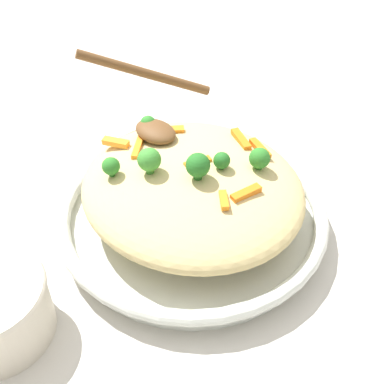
# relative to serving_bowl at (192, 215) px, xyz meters

# --- Properties ---
(ground_plane) EXTENTS (2.40, 2.40, 0.00)m
(ground_plane) POSITION_rel_serving_bowl_xyz_m (0.00, 0.00, -0.02)
(ground_plane) COLOR beige
(serving_bowl) EXTENTS (0.32, 0.32, 0.04)m
(serving_bowl) POSITION_rel_serving_bowl_xyz_m (0.00, 0.00, 0.00)
(serving_bowl) COLOR silver
(serving_bowl) RESTS_ON ground_plane
(pasta_mound) EXTENTS (0.26, 0.24, 0.06)m
(pasta_mound) POSITION_rel_serving_bowl_xyz_m (0.00, 0.00, 0.04)
(pasta_mound) COLOR #D1BA7A
(pasta_mound) RESTS_ON serving_bowl
(carrot_piece_0) EXTENTS (0.04, 0.03, 0.01)m
(carrot_piece_0) POSITION_rel_serving_bowl_xyz_m (-0.00, -0.08, 0.07)
(carrot_piece_0) COLOR orange
(carrot_piece_0) RESTS_ON pasta_mound
(carrot_piece_1) EXTENTS (0.03, 0.03, 0.01)m
(carrot_piece_1) POSITION_rel_serving_bowl_xyz_m (0.07, -0.03, 0.07)
(carrot_piece_1) COLOR orange
(carrot_piece_1) RESTS_ON pasta_mound
(carrot_piece_2) EXTENTS (0.03, 0.02, 0.01)m
(carrot_piece_2) POSITION_rel_serving_bowl_xyz_m (0.10, 0.03, 0.07)
(carrot_piece_2) COLOR orange
(carrot_piece_2) RESTS_ON pasta_mound
(carrot_piece_3) EXTENTS (0.02, 0.02, 0.01)m
(carrot_piece_3) POSITION_rel_serving_bowl_xyz_m (-0.06, 0.01, 0.07)
(carrot_piece_3) COLOR orange
(carrot_piece_3) RESTS_ON pasta_mound
(carrot_piece_4) EXTENTS (0.02, 0.04, 0.01)m
(carrot_piece_4) POSITION_rel_serving_bowl_xyz_m (-0.07, -0.01, 0.07)
(carrot_piece_4) COLOR orange
(carrot_piece_4) RESTS_ON pasta_mound
(carrot_piece_5) EXTENTS (0.03, 0.04, 0.01)m
(carrot_piece_5) POSITION_rel_serving_bowl_xyz_m (0.07, 0.02, 0.07)
(carrot_piece_5) COLOR orange
(carrot_piece_5) RESTS_ON pasta_mound
(carrot_piece_6) EXTENTS (0.02, 0.03, 0.01)m
(carrot_piece_6) POSITION_rel_serving_bowl_xyz_m (0.00, -0.01, 0.07)
(carrot_piece_6) COLOR orange
(carrot_piece_6) RESTS_ON pasta_mound
(carrot_piece_7) EXTENTS (0.04, 0.02, 0.01)m
(carrot_piece_7) POSITION_rel_serving_bowl_xyz_m (-0.03, -0.08, 0.07)
(carrot_piece_7) COLOR orange
(carrot_piece_7) RESTS_ON pasta_mound
(broccoli_floret_0) EXTENTS (0.02, 0.02, 0.02)m
(broccoli_floret_0) POSITION_rel_serving_bowl_xyz_m (0.06, 0.07, 0.08)
(broccoli_floret_0) COLOR #296820
(broccoli_floret_0) RESTS_ON pasta_mound
(broccoli_floret_1) EXTENTS (0.02, 0.02, 0.03)m
(broccoli_floret_1) POSITION_rel_serving_bowl_xyz_m (-0.05, -0.06, 0.08)
(broccoli_floret_1) COLOR #296820
(broccoli_floret_1) RESTS_ON pasta_mound
(broccoli_floret_2) EXTENTS (0.03, 0.03, 0.03)m
(broccoli_floret_2) POSITION_rel_serving_bowl_xyz_m (-0.02, 0.01, 0.09)
(broccoli_floret_2) COLOR #205B1C
(broccoli_floret_2) RESTS_ON pasta_mound
(broccoli_floret_3) EXTENTS (0.03, 0.03, 0.03)m
(broccoli_floret_3) POSITION_rel_serving_bowl_xyz_m (0.03, 0.04, 0.09)
(broccoli_floret_3) COLOR #377928
(broccoli_floret_3) RESTS_ON pasta_mound
(broccoli_floret_4) EXTENTS (0.02, 0.02, 0.02)m
(broccoli_floret_4) POSITION_rel_serving_bowl_xyz_m (-0.02, -0.02, 0.08)
(broccoli_floret_4) COLOR #205B1C
(broccoli_floret_4) RESTS_ON pasta_mound
(broccoli_floret_5) EXTENTS (0.02, 0.02, 0.02)m
(broccoli_floret_5) POSITION_rel_serving_bowl_xyz_m (0.09, -0.02, 0.08)
(broccoli_floret_5) COLOR #296820
(broccoli_floret_5) RESTS_ON pasta_mound
(serving_spoon) EXTENTS (0.15, 0.15, 0.08)m
(serving_spoon) POSITION_rel_serving_bowl_xyz_m (0.10, -0.03, 0.09)
(serving_spoon) COLOR brown
(serving_spoon) RESTS_ON pasta_mound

